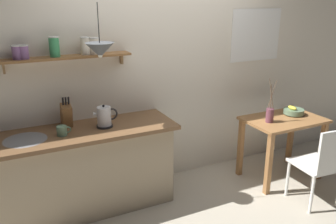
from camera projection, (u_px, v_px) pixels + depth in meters
ground_plane at (186, 200)px, 3.82m from camera, size 14.00×14.00×0.00m
back_wall at (177, 65)px, 4.04m from camera, size 6.80×0.11×2.70m
kitchen_counter at (84, 170)px, 3.53m from camera, size 1.83×0.63×0.88m
wall_shelf at (64, 52)px, 3.29m from camera, size 1.21×0.20×0.32m
dining_table at (283, 130)px, 4.15m from camera, size 0.91×0.60×0.75m
dining_chair_near at (322, 162)px, 3.60m from camera, size 0.45×0.46×0.88m
fruit_bowl at (294, 111)px, 4.22m from camera, size 0.24×0.24×0.11m
twig_vase at (270, 114)px, 3.96m from camera, size 0.09×0.09×0.51m
electric_kettle at (104, 117)px, 3.44m from camera, size 0.24×0.16×0.23m
knife_block at (66, 115)px, 3.43m from camera, size 0.09×0.18×0.31m
coffee_mug_by_sink at (62, 131)px, 3.24m from camera, size 0.13×0.09×0.09m
pendant_lamp at (100, 50)px, 3.16m from camera, size 0.26×0.26×0.48m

